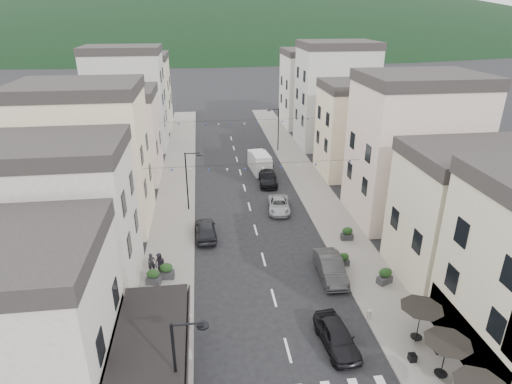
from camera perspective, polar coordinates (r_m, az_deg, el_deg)
sidewalk_left at (r=48.74m, az=-10.48°, el=0.63°), size 4.00×76.00×0.12m
sidewalk_right at (r=50.05m, az=6.90°, el=1.48°), size 4.00×76.00×0.12m
hill_backdrop at (r=313.59m, az=-6.90°, el=19.71°), size 640.00×360.00×70.00m
boutique_awning at (r=23.85m, az=-13.19°, el=-17.60°), size 3.77×7.50×3.28m
buildings_row_left at (r=53.23m, az=-18.32°, el=8.66°), size 10.20×54.16×14.00m
buildings_row_right at (r=54.43m, az=13.33°, el=9.72°), size 10.20×54.16×14.50m
cafe_terrace at (r=25.58m, az=24.10°, el=-18.27°), size 2.50×8.10×2.53m
streetlamp_left_near at (r=21.12m, az=-9.94°, el=-21.61°), size 1.70×0.56×6.00m
streetlamp_left_far at (r=41.74m, az=-8.88°, el=2.22°), size 1.70×0.56×6.00m
streetlamp_right_far at (r=59.76m, az=2.74°, el=8.90°), size 1.70×0.56×6.00m
bollards at (r=26.22m, az=4.52°, el=-20.37°), size 11.66×10.26×0.60m
bunting_near at (r=37.54m, az=-0.24°, el=3.27°), size 19.00×0.28×0.62m
bunting_far at (r=52.78m, az=-2.41°, el=9.16°), size 19.00×0.28×0.62m
parked_car_a at (r=26.99m, az=10.72°, el=-18.34°), size 2.13×4.46×1.47m
parked_car_b at (r=32.70m, az=9.91°, el=-9.89°), size 1.84×4.86×1.58m
parked_car_c at (r=42.37m, az=3.07°, el=-1.73°), size 2.56×4.64×1.23m
parked_car_d at (r=48.84m, az=1.59°, el=1.91°), size 2.42×5.08×1.43m
parked_car_e at (r=37.65m, az=-6.73°, el=-5.00°), size 2.02×4.54×1.52m
delivery_van at (r=52.54m, az=0.50°, el=4.01°), size 2.47×5.14×2.38m
pedestrian_a at (r=33.43m, az=-13.74°, el=-9.19°), size 0.66×0.51×1.59m
pedestrian_b at (r=32.87m, az=-12.65°, el=-9.43°), size 1.12×1.05×1.84m
planter_la at (r=32.65m, az=-11.86°, el=-10.27°), size 1.15×0.69×1.24m
planter_lb at (r=32.27m, az=-13.53°, el=-10.95°), size 1.16×0.84×1.17m
planter_ra at (r=32.82m, az=16.83°, el=-10.65°), size 1.25×1.00×1.23m
planter_rb at (r=34.18m, az=11.58°, el=-8.77°), size 0.98×0.61×1.05m
planter_rc at (r=37.74m, az=12.06°, el=-5.44°), size 1.08×0.65×1.17m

